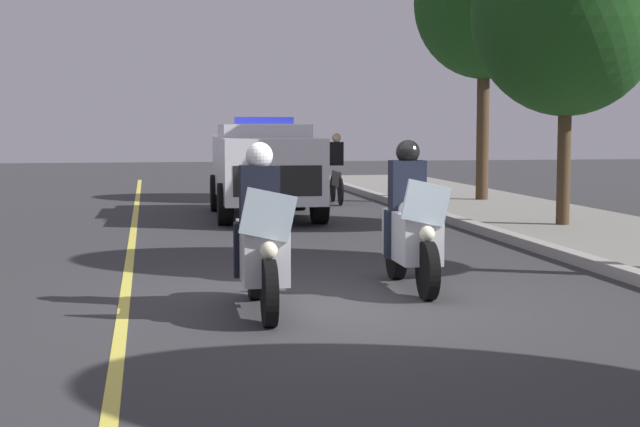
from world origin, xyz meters
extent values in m
plane|color=#333335|center=(0.00, 0.00, 0.00)|extent=(80.00, 80.00, 0.00)
cube|color=#E0D14C|center=(0.00, -2.17, 0.00)|extent=(48.00, 0.12, 0.01)
cylinder|color=black|center=(1.20, -0.80, 0.32)|extent=(0.64, 0.13, 0.64)
cylinder|color=black|center=(-0.30, -0.76, 0.32)|extent=(0.64, 0.15, 0.64)
cube|color=silver|center=(0.47, -0.78, 0.62)|extent=(1.21, 0.46, 0.56)
ellipsoid|color=silver|center=(0.52, -0.78, 0.92)|extent=(0.57, 0.33, 0.24)
cube|color=silver|center=(1.10, -0.79, 1.05)|extent=(0.07, 0.56, 0.53)
sphere|color=#F9F4CC|center=(1.16, -0.79, 0.72)|extent=(0.17, 0.17, 0.17)
sphere|color=red|center=(0.97, -0.95, 0.98)|extent=(0.09, 0.09, 0.09)
sphere|color=#1933F2|center=(0.98, -0.63, 0.98)|extent=(0.09, 0.09, 0.09)
cube|color=black|center=(0.24, -0.78, 1.18)|extent=(0.29, 0.41, 0.60)
cube|color=black|center=(0.31, -0.58, 0.62)|extent=(0.18, 0.14, 0.56)
cube|color=black|center=(0.30, -0.98, 0.62)|extent=(0.18, 0.14, 0.56)
sphere|color=white|center=(0.26, -0.78, 1.58)|extent=(0.28, 0.28, 0.28)
cylinder|color=black|center=(0.09, 1.07, 0.32)|extent=(0.64, 0.13, 0.64)
cylinder|color=black|center=(-1.41, 1.10, 0.32)|extent=(0.64, 0.15, 0.64)
cube|color=silver|center=(-0.64, 1.08, 0.62)|extent=(1.21, 0.46, 0.56)
ellipsoid|color=silver|center=(-0.59, 1.08, 0.92)|extent=(0.57, 0.33, 0.24)
cube|color=silver|center=(-0.01, 1.07, 1.05)|extent=(0.07, 0.56, 0.53)
sphere|color=#F9F4CC|center=(0.05, 1.07, 0.72)|extent=(0.17, 0.17, 0.17)
sphere|color=red|center=(-0.14, 0.91, 0.98)|extent=(0.09, 0.09, 0.09)
sphere|color=#1933F2|center=(-0.13, 1.23, 0.98)|extent=(0.09, 0.09, 0.09)
cube|color=black|center=(-0.87, 1.09, 1.18)|extent=(0.29, 0.41, 0.60)
cube|color=black|center=(-0.80, 1.29, 0.62)|extent=(0.18, 0.14, 0.56)
cube|color=black|center=(-0.81, 0.89, 0.62)|extent=(0.18, 0.14, 0.56)
sphere|color=black|center=(-0.85, 1.09, 1.58)|extent=(0.28, 0.28, 0.28)
cube|color=silver|center=(-9.78, 0.46, 1.02)|extent=(4.94, 2.00, 1.24)
cube|color=silver|center=(-10.08, 0.47, 1.72)|extent=(2.43, 1.80, 0.36)
cube|color=#2633D8|center=(-9.88, 0.46, 1.98)|extent=(0.30, 1.21, 0.14)
cube|color=black|center=(-7.38, 0.41, 0.88)|extent=(0.15, 1.62, 0.56)
cylinder|color=black|center=(-8.21, 1.33, 0.40)|extent=(0.81, 0.30, 0.80)
cylinder|color=black|center=(-8.24, -0.47, 0.40)|extent=(0.81, 0.30, 0.80)
cylinder|color=black|center=(-11.31, 1.39, 0.40)|extent=(0.81, 0.30, 0.80)
cylinder|color=black|center=(-11.34, -0.41, 0.40)|extent=(0.81, 0.30, 0.80)
cylinder|color=black|center=(-12.33, 2.55, 0.33)|extent=(0.66, 0.05, 0.66)
cylinder|color=black|center=(-13.43, 2.57, 0.33)|extent=(0.66, 0.05, 0.66)
cube|color=black|center=(-12.88, 2.56, 0.60)|extent=(1.00, 0.08, 0.36)
cube|color=black|center=(-12.93, 2.56, 1.20)|extent=(0.25, 0.32, 0.56)
sphere|color=tan|center=(-12.90, 2.56, 1.58)|extent=(0.22, 0.22, 0.22)
cylinder|color=#42301E|center=(-6.38, 5.47, 1.32)|extent=(0.24, 0.24, 2.43)
ellipsoid|color=#194216|center=(-6.38, 5.47, 3.89)|extent=(3.41, 3.41, 3.70)
cylinder|color=#42301E|center=(-12.34, 6.02, 1.78)|extent=(0.30, 0.30, 3.35)
ellipsoid|color=#194216|center=(-12.34, 6.02, 4.79)|extent=(3.35, 3.35, 3.63)
camera|label=1|loc=(10.27, -1.90, 1.90)|focal=55.27mm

